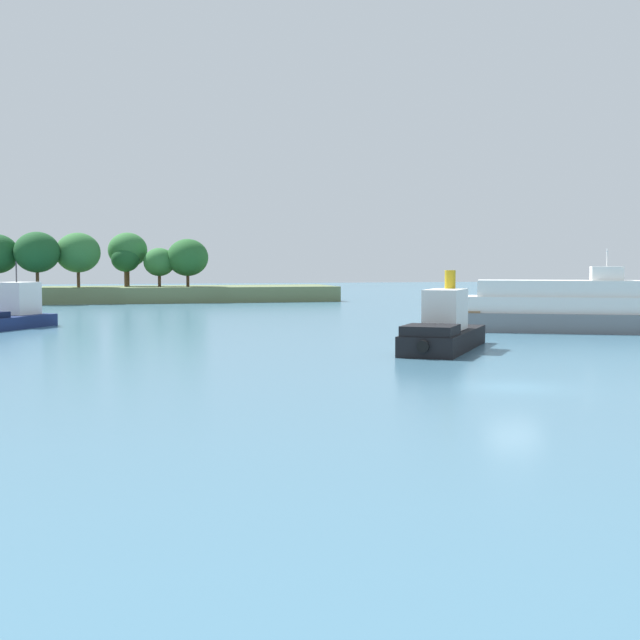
# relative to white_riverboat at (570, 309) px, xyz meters

# --- Properties ---
(ground_plane) EXTENTS (400.00, 400.00, 0.00)m
(ground_plane) POSITION_rel_white_riverboat_xyz_m (-18.96, -28.40, -1.79)
(ground_plane) COLOR teal
(treeline_island) EXTENTS (80.55, 12.76, 9.75)m
(treeline_island) POSITION_rel_white_riverboat_xyz_m (-41.73, 63.43, 1.19)
(treeline_island) COLOR #66754C
(treeline_island) RESTS_ON ground
(white_riverboat) EXTENTS (22.32, 14.10, 6.61)m
(white_riverboat) POSITION_rel_white_riverboat_xyz_m (0.00, 0.00, 0.00)
(white_riverboat) COLOR slate
(white_riverboat) RESTS_ON ground
(tugboat) EXTENTS (9.35, 11.75, 5.03)m
(tugboat) POSITION_rel_white_riverboat_xyz_m (-15.54, -11.65, -0.50)
(tugboat) COLOR black
(tugboat) RESTS_ON ground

